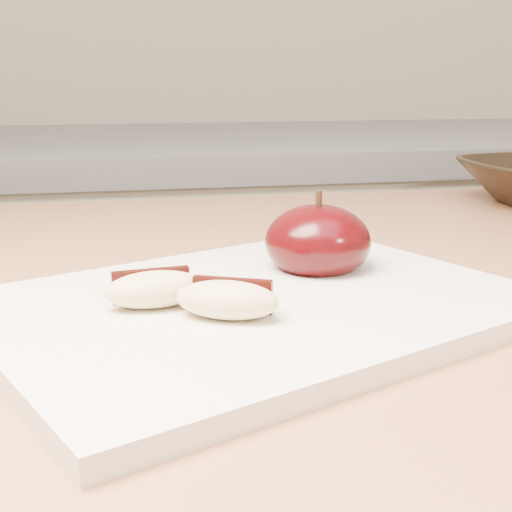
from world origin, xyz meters
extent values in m
cube|color=silver|center=(0.00, 1.20, 0.45)|extent=(2.40, 0.60, 0.90)
cube|color=slate|center=(0.00, 1.20, 0.92)|extent=(2.40, 0.62, 0.04)
cube|color=#A76D48|center=(0.00, 0.50, 0.88)|extent=(1.64, 0.64, 0.04)
cube|color=silver|center=(-0.05, 0.40, 0.91)|extent=(0.38, 0.33, 0.01)
ellipsoid|color=black|center=(0.01, 0.45, 0.93)|extent=(0.09, 0.09, 0.05)
cylinder|color=black|center=(0.01, 0.45, 0.96)|extent=(0.00, 0.00, 0.01)
ellipsoid|color=beige|center=(-0.11, 0.39, 0.92)|extent=(0.06, 0.03, 0.02)
cube|color=black|center=(-0.11, 0.40, 0.92)|extent=(0.05, 0.01, 0.02)
ellipsoid|color=beige|center=(-0.07, 0.36, 0.92)|extent=(0.06, 0.05, 0.02)
cube|color=black|center=(-0.07, 0.38, 0.92)|extent=(0.04, 0.02, 0.02)
camera|label=1|loc=(-0.13, 0.00, 1.04)|focal=50.00mm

